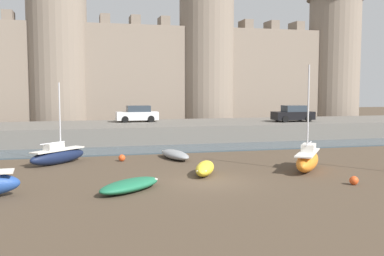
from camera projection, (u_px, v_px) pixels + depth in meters
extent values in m
plane|color=#4C3D2D|center=(208.00, 182.00, 23.73)|extent=(160.00, 160.00, 0.00)
cube|color=#3D4C56|center=(164.00, 149.00, 36.04)|extent=(80.00, 4.50, 0.10)
cube|color=#666059|center=(150.00, 131.00, 42.98)|extent=(64.29, 10.00, 1.61)
cube|color=gray|center=(135.00, 78.00, 52.73)|extent=(52.29, 2.80, 12.18)
cylinder|color=gray|center=(58.00, 59.00, 50.41)|extent=(6.57, 6.57, 16.33)
cylinder|color=gray|center=(207.00, 62.00, 54.67)|extent=(6.57, 6.57, 16.33)
cylinder|color=gray|center=(334.00, 64.00, 58.94)|extent=(6.57, 6.57, 16.33)
cube|color=gray|center=(8.00, 16.00, 48.77)|extent=(1.10, 2.52, 1.10)
cube|color=gray|center=(105.00, 20.00, 51.30)|extent=(1.10, 2.52, 1.10)
cube|color=gray|center=(135.00, 21.00, 52.14)|extent=(1.10, 2.52, 1.10)
cube|color=gray|center=(164.00, 22.00, 52.98)|extent=(1.10, 2.52, 1.10)
cube|color=gray|center=(246.00, 25.00, 55.50)|extent=(1.10, 2.52, 1.10)
cube|color=gray|center=(271.00, 26.00, 56.34)|extent=(1.10, 2.52, 1.10)
cube|color=gray|center=(296.00, 27.00, 57.18)|extent=(1.10, 2.52, 1.10)
ellipsoid|color=orange|center=(307.00, 161.00, 27.03)|extent=(3.73, 4.52, 1.12)
cube|color=silver|center=(308.00, 153.00, 26.98)|extent=(3.25, 3.96, 0.08)
cube|color=silver|center=(309.00, 148.00, 27.29)|extent=(1.39, 1.52, 0.44)
cylinder|color=silver|center=(308.00, 109.00, 26.53)|extent=(0.10, 0.10, 5.19)
cylinder|color=silver|center=(309.00, 144.00, 27.38)|extent=(1.32, 1.78, 0.08)
ellipsoid|color=#1E6B47|center=(130.00, 185.00, 21.58)|extent=(3.81, 3.56, 0.57)
ellipsoid|color=#339266|center=(130.00, 184.00, 21.57)|extent=(3.09, 2.88, 0.32)
cube|color=beige|center=(126.00, 184.00, 21.34)|extent=(0.94, 1.05, 0.06)
cube|color=beige|center=(150.00, 179.00, 22.78)|extent=(0.72, 0.78, 0.08)
ellipsoid|color=gray|center=(175.00, 155.00, 31.41)|extent=(1.98, 3.92, 0.61)
ellipsoid|color=silver|center=(175.00, 154.00, 31.40)|extent=(1.57, 3.21, 0.33)
cube|color=beige|center=(177.00, 154.00, 31.15)|extent=(1.09, 0.41, 0.06)
cube|color=beige|center=(167.00, 151.00, 32.71)|extent=(0.74, 0.41, 0.08)
ellipsoid|color=#141E3D|center=(58.00, 157.00, 29.30)|extent=(3.89, 3.85, 0.97)
cube|color=silver|center=(58.00, 150.00, 29.26)|extent=(3.40, 3.37, 0.08)
cube|color=silver|center=(54.00, 146.00, 28.96)|extent=(1.35, 1.34, 0.44)
cylinder|color=silver|center=(60.00, 116.00, 29.26)|extent=(0.10, 0.10, 4.34)
cylinder|color=silver|center=(52.00, 143.00, 28.84)|extent=(1.49, 1.47, 0.08)
ellipsoid|color=yellow|center=(205.00, 168.00, 25.62)|extent=(2.14, 3.24, 0.77)
ellipsoid|color=#F2F246|center=(205.00, 167.00, 25.61)|extent=(1.72, 2.64, 0.42)
cube|color=beige|center=(206.00, 166.00, 25.84)|extent=(0.83, 0.51, 0.06)
cube|color=beige|center=(202.00, 171.00, 24.42)|extent=(0.60, 0.47, 0.08)
sphere|color=#E04C1E|center=(122.00, 158.00, 30.40)|extent=(0.47, 0.47, 0.47)
sphere|color=#E04C1E|center=(354.00, 181.00, 22.98)|extent=(0.46, 0.46, 0.46)
cube|color=silver|center=(137.00, 116.00, 44.43)|extent=(4.14, 1.79, 0.80)
cube|color=#2D3842|center=(138.00, 109.00, 44.41)|extent=(2.29, 1.54, 0.64)
cylinder|color=black|center=(125.00, 119.00, 43.30)|extent=(0.64, 0.19, 0.64)
cylinder|color=black|center=(123.00, 118.00, 44.93)|extent=(0.64, 0.19, 0.64)
cylinder|color=black|center=(151.00, 119.00, 43.97)|extent=(0.64, 0.19, 0.64)
cylinder|color=black|center=(148.00, 118.00, 45.61)|extent=(0.64, 0.19, 0.64)
cube|color=black|center=(293.00, 116.00, 44.75)|extent=(4.14, 1.79, 0.80)
cube|color=#2D3842|center=(294.00, 109.00, 44.73)|extent=(2.29, 1.54, 0.64)
cylinder|color=black|center=(285.00, 119.00, 43.62)|extent=(0.64, 0.19, 0.64)
cylinder|color=black|center=(277.00, 118.00, 45.26)|extent=(0.64, 0.19, 0.64)
cylinder|color=black|center=(309.00, 119.00, 44.30)|extent=(0.64, 0.19, 0.64)
cylinder|color=black|center=(300.00, 118.00, 45.93)|extent=(0.64, 0.19, 0.64)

